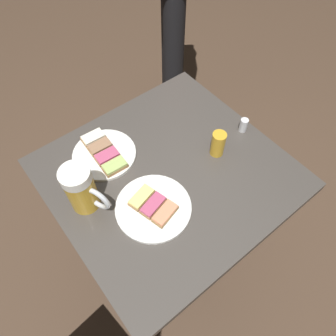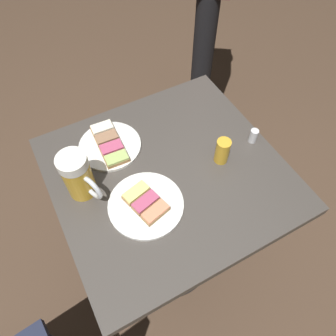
{
  "view_description": "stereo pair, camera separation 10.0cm",
  "coord_description": "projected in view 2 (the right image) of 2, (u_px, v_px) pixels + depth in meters",
  "views": [
    {
      "loc": [
        -0.45,
        0.35,
        1.59
      ],
      "look_at": [
        0.0,
        0.0,
        0.77
      ],
      "focal_mm": 34.06,
      "sensor_mm": 36.0,
      "label": 1
    },
    {
      "loc": [
        -0.5,
        0.27,
        1.59
      ],
      "look_at": [
        0.0,
        0.0,
        0.77
      ],
      "focal_mm": 34.06,
      "sensor_mm": 36.0,
      "label": 2
    }
  ],
  "objects": [
    {
      "name": "ground_plane",
      "position": [
        168.0,
        253.0,
        1.63
      ],
      "size": [
        6.0,
        6.0,
        0.0
      ],
      "primitive_type": "plane",
      "color": "#4C3828"
    },
    {
      "name": "cafe_table",
      "position": [
        168.0,
        199.0,
        1.16
      ],
      "size": [
        0.69,
        0.72,
        0.75
      ],
      "color": "black",
      "rests_on": "ground_plane"
    },
    {
      "name": "plate_near",
      "position": [
        146.0,
        204.0,
        0.94
      ],
      "size": [
        0.23,
        0.23,
        0.03
      ],
      "color": "white",
      "rests_on": "cafe_table"
    },
    {
      "name": "plate_far",
      "position": [
        110.0,
        145.0,
        1.07
      ],
      "size": [
        0.21,
        0.21,
        0.03
      ],
      "color": "white",
      "rests_on": "cafe_table"
    },
    {
      "name": "beer_mug",
      "position": [
        79.0,
        176.0,
        0.91
      ],
      "size": [
        0.14,
        0.09,
        0.16
      ],
      "color": "gold",
      "rests_on": "cafe_table"
    },
    {
      "name": "beer_glass_small",
      "position": [
        222.0,
        151.0,
        1.01
      ],
      "size": [
        0.05,
        0.05,
        0.09
      ],
      "primitive_type": "cylinder",
      "color": "gold",
      "rests_on": "cafe_table"
    },
    {
      "name": "salt_shaker",
      "position": [
        253.0,
        136.0,
        1.07
      ],
      "size": [
        0.03,
        0.03,
        0.05
      ],
      "primitive_type": "cylinder",
      "color": "silver",
      "rests_on": "cafe_table"
    }
  ]
}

